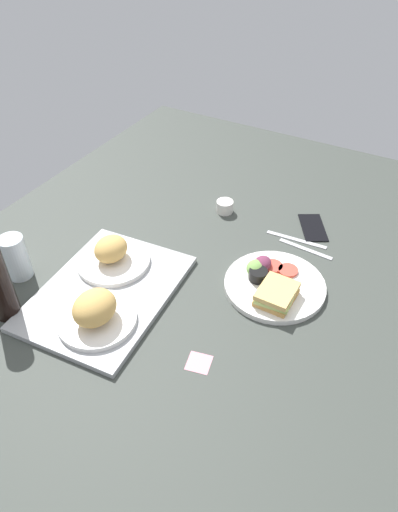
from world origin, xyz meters
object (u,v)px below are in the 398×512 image
espresso_cup (225,206)px  bread_plate_near (96,312)px  drinking_glass (16,257)px  sticky_note (199,363)px  serving_tray (107,292)px  cell_phone (313,227)px  plate_with_salad (273,284)px  fork (306,249)px  bread_plate_far (112,255)px  knife (296,239)px

espresso_cup → bread_plate_near: bearing=175.1°
drinking_glass → sticky_note: (-2.05, -59.15, -6.49)cm
serving_tray → cell_phone: bearing=-35.1°
plate_with_salad → sticky_note: bearing=170.1°
serving_tray → cell_phone: serving_tray is taller
drinking_glass → espresso_cup: drinking_glass is taller
bread_plate_near → espresso_cup: bearing=-4.9°
serving_tray → espresso_cup: (50.60, -10.44, 1.20)cm
drinking_glass → cell_phone: bearing=-46.7°
plate_with_salad → fork: (20.66, -2.42, -1.48)cm
bread_plate_far → fork: (34.56, -46.18, -4.15)cm
bread_plate_far → knife: size_ratio=1.11×
plate_with_salad → knife: 23.76cm
cell_phone → sticky_note: cell_phone is taller
drinking_glass → plate_with_salad: bearing=-65.4°
cell_phone → drinking_glass: bearing=103.6°
bread_plate_near → bread_plate_far: (20.30, 10.40, -0.88)cm
drinking_glass → cell_phone: size_ratio=0.91×
bread_plate_far → drinking_glass: bearing=127.0°
bread_plate_far → knife: bearing=-48.3°
serving_tray → fork: (44.65, -40.95, -0.55)cm
knife → sticky_note: bearing=82.5°
fork → bread_plate_near: bearing=61.2°
bread_plate_far → sticky_note: bread_plate_far is taller
plate_with_salad → fork: bearing=-6.7°
bread_plate_near → espresso_cup: size_ratio=3.57×
plate_with_salad → knife: (23.66, 1.58, -1.48)cm
knife → cell_phone: (8.47, -2.47, 0.15)cm
serving_tray → fork: bearing=-42.5°
knife → serving_tray: bearing=48.8°
bread_plate_near → plate_with_salad: bread_plate_near is taller
espresso_cup → fork: 31.14cm
sticky_note → knife: bearing=-4.1°
drinking_glass → cell_phone: (61.77, -65.57, -6.15)cm
bread_plate_near → knife: bearing=-28.8°
drinking_glass → knife: drinking_glass is taller
serving_tray → knife: serving_tray is taller
plate_with_salad → sticky_note: 32.20cm
fork → sticky_note: 52.95cm
bread_plate_near → cell_phone: bread_plate_near is taller
bread_plate_near → bread_plate_far: size_ratio=0.95×
plate_with_salad → cell_phone: (32.14, -0.89, -1.33)cm
cell_phone → serving_tray: bearing=115.2°
bread_plate_far → espresso_cup: bread_plate_far is taller
plate_with_salad → sticky_note: plate_with_salad is taller
serving_tray → cell_phone: size_ratio=3.13×
cell_phone → bread_plate_far: bearing=106.2°
plate_with_salad → espresso_cup: (26.62, 28.10, 0.27)cm
serving_tray → knife: (47.65, -36.95, -0.55)cm
bread_plate_far → cell_phone: (46.04, -44.66, -4.00)cm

